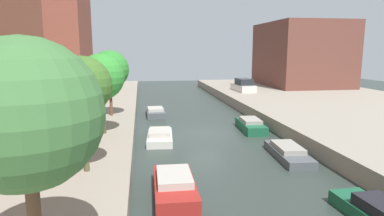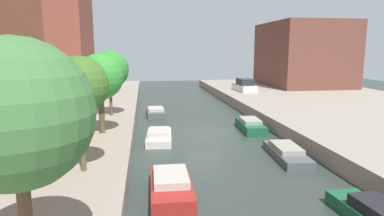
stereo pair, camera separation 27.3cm
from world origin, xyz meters
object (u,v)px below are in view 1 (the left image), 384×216
object	(u,v)px
low_block_right	(301,54)
street_tree_2	(101,77)
street_tree_3	(110,70)
moored_boat_right_3	(251,125)
street_tree_1	(82,86)
moored_boat_right_2	(288,152)
parked_car	(243,86)
street_tree_0	(25,115)
moored_boat_left_2	(160,136)
moored_boat_left_1	(174,186)
moored_boat_left_3	(155,112)

from	to	relation	value
low_block_right	street_tree_2	xyz separation A→B (m)	(-24.79, -24.33, -1.00)
street_tree_3	moored_boat_right_3	distance (m)	11.41
low_block_right	street_tree_1	distance (m)	39.51
moored_boat_right_2	low_block_right	bearing A→B (deg)	62.39
street_tree_1	parked_car	bearing A→B (deg)	59.87
street_tree_2	moored_boat_right_3	size ratio (longest dim) A/B	1.18
street_tree_2	moored_boat_right_2	size ratio (longest dim) A/B	1.09
low_block_right	street_tree_0	size ratio (longest dim) A/B	2.42
parked_car	moored_boat_left_2	xyz separation A→B (m)	(-11.27, -17.71, -1.31)
moored_boat_left_1	moored_boat_right_2	distance (m)	7.87
street_tree_1	moored_boat_left_2	size ratio (longest dim) A/B	1.23
street_tree_0	moored_boat_left_2	size ratio (longest dim) A/B	1.36
parked_car	moored_boat_right_2	bearing A→B (deg)	-101.11
parked_car	low_block_right	bearing A→B (deg)	28.11
street_tree_2	parked_car	distance (m)	24.16
moored_boat_right_3	parked_car	bearing A→B (deg)	74.54
moored_boat_right_3	street_tree_0	bearing A→B (deg)	-122.49
moored_boat_right_3	moored_boat_left_1	bearing A→B (deg)	-123.11
low_block_right	moored_boat_left_1	distance (m)	38.33
street_tree_3	moored_boat_right_2	bearing A→B (deg)	-40.39
street_tree_1	moored_boat_right_3	distance (m)	14.79
moored_boat_left_1	moored_boat_right_2	bearing A→B (deg)	30.18
low_block_right	street_tree_2	world-z (taller)	low_block_right
street_tree_1	street_tree_0	bearing A→B (deg)	-90.00
street_tree_0	moored_boat_right_3	size ratio (longest dim) A/B	1.30
low_block_right	moored_boat_left_2	distance (m)	31.83
low_block_right	moored_boat_left_2	xyz separation A→B (m)	(-21.33, -23.08, -5.05)
street_tree_0	moored_boat_right_3	xyz separation A→B (m)	(10.39, 16.31, -4.27)
street_tree_2	moored_boat_right_3	bearing A→B (deg)	17.38
street_tree_1	moored_boat_right_3	world-z (taller)	street_tree_1
low_block_right	street_tree_1	bearing A→B (deg)	-128.87
street_tree_3	street_tree_0	bearing A→B (deg)	-90.00
moored_boat_left_1	moored_boat_left_3	world-z (taller)	moored_boat_left_1
low_block_right	street_tree_1	xyz separation A→B (m)	(-24.79, -30.76, -0.83)
street_tree_1	street_tree_2	world-z (taller)	street_tree_2
street_tree_0	moored_boat_left_3	distance (m)	23.67
low_block_right	parked_car	bearing A→B (deg)	-151.89
low_block_right	street_tree_2	size ratio (longest dim) A/B	2.66
street_tree_3	moored_boat_right_3	bearing A→B (deg)	-12.60
street_tree_3	moored_boat_right_2	world-z (taller)	street_tree_3
moored_boat_left_2	moored_boat_left_3	distance (m)	8.70
moored_boat_left_3	moored_boat_left_1	bearing A→B (deg)	-89.95
moored_boat_left_3	moored_boat_right_2	xyz separation A→B (m)	(6.82, -13.19, -0.03)
street_tree_0	street_tree_3	xyz separation A→B (m)	(0.00, 18.63, -0.15)
street_tree_1	moored_boat_left_3	xyz separation A→B (m)	(3.55, 16.37, -4.21)
low_block_right	moored_boat_right_2	xyz separation A→B (m)	(-14.42, -27.57, -5.08)
street_tree_0	moored_boat_left_3	world-z (taller)	street_tree_0
street_tree_2	moored_boat_right_3	xyz separation A→B (m)	(10.39, 3.25, -3.99)
low_block_right	moored_boat_left_1	world-z (taller)	low_block_right
street_tree_0	street_tree_2	bearing A→B (deg)	90.00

